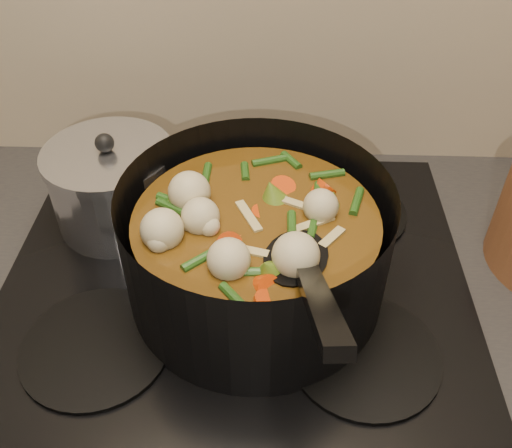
{
  "coord_description": "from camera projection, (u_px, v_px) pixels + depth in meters",
  "views": [
    {
      "loc": [
        0.05,
        1.39,
        1.49
      ],
      "look_at": [
        0.03,
        1.9,
        1.04
      ],
      "focal_mm": 40.0,
      "sensor_mm": 36.0,
      "label": 1
    }
  ],
  "objects": [
    {
      "name": "stovetop",
      "position": [
        237.0,
        277.0,
        0.78
      ],
      "size": [
        0.62,
        0.54,
        0.03
      ],
      "color": "black",
      "rests_on": "counter"
    },
    {
      "name": "stockpot",
      "position": [
        256.0,
        248.0,
        0.7
      ],
      "size": [
        0.36,
        0.46,
        0.24
      ],
      "rotation": [
        0.0,
        0.0,
        -0.13
      ],
      "color": "black",
      "rests_on": "stovetop"
    },
    {
      "name": "counter",
      "position": [
        242.0,
        443.0,
        1.09
      ],
      "size": [
        2.64,
        0.64,
        0.91
      ],
      "color": "brown",
      "rests_on": "ground"
    },
    {
      "name": "saucepan",
      "position": [
        114.0,
        186.0,
        0.82
      ],
      "size": [
        0.18,
        0.18,
        0.15
      ],
      "rotation": [
        0.0,
        0.0,
        0.06
      ],
      "color": "silver",
      "rests_on": "stovetop"
    }
  ]
}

